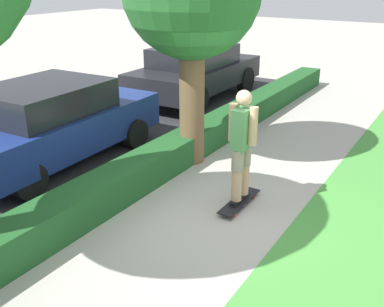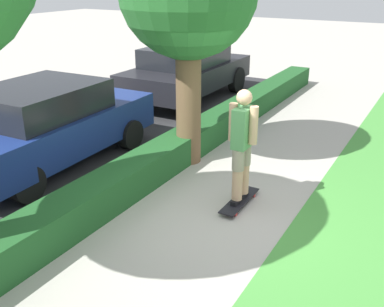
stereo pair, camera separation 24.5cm
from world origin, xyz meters
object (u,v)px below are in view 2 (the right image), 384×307
(parked_car_rear, at_px, (187,71))
(parked_car_middle, at_px, (45,123))
(skater_person, at_px, (242,144))
(skateboard, at_px, (240,201))

(parked_car_rear, bearing_deg, parked_car_middle, -179.80)
(skater_person, bearing_deg, skateboard, 159.44)
(skateboard, height_order, skater_person, skater_person)
(parked_car_rear, bearing_deg, skater_person, -142.95)
(skateboard, relative_size, parked_car_middle, 0.24)
(skater_person, bearing_deg, parked_car_rear, 37.67)
(skateboard, bearing_deg, skater_person, -20.56)
(parked_car_middle, bearing_deg, skater_person, -88.03)
(parked_car_rear, bearing_deg, skateboard, -142.95)
(parked_car_middle, xyz_separation_m, parked_car_rear, (5.29, 0.08, 0.03))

